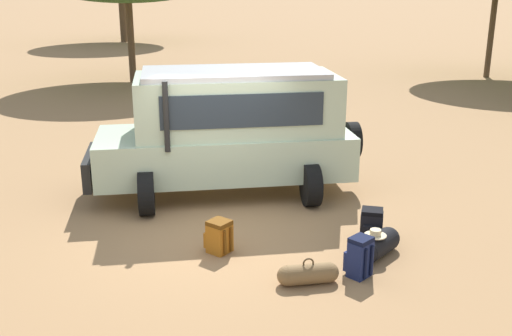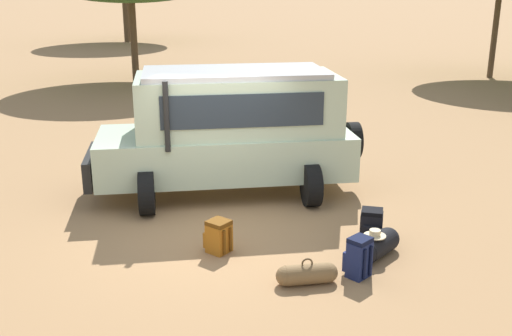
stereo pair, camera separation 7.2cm
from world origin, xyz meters
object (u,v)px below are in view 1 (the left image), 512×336
at_px(duffel_bag_soft_canvas, 308,274).
at_px(duffel_bag_low_black_case, 378,245).
at_px(safari_vehicle, 230,129).
at_px(backpack_beside_front_wheel, 219,237).
at_px(backpack_cluster_center, 359,257).
at_px(backpack_near_rear_wheel, 372,225).

bearing_deg(duffel_bag_soft_canvas, duffel_bag_low_black_case, 45.84).
distance_m(safari_vehicle, backpack_beside_front_wheel, 2.95).
height_order(safari_vehicle, duffel_bag_soft_canvas, safari_vehicle).
height_order(backpack_beside_front_wheel, duffel_bag_soft_canvas, backpack_beside_front_wheel).
distance_m(safari_vehicle, duffel_bag_low_black_case, 3.93).
relative_size(safari_vehicle, duffel_bag_low_black_case, 6.04).
xyz_separation_m(backpack_beside_front_wheel, duffel_bag_soft_canvas, (1.45, -0.82, -0.11)).
distance_m(duffel_bag_low_black_case, duffel_bag_soft_canvas, 1.44).
bearing_deg(duffel_bag_soft_canvas, safari_vehicle, 116.72).
relative_size(backpack_cluster_center, backpack_near_rear_wheel, 1.17).
bearing_deg(duffel_bag_low_black_case, backpack_beside_front_wheel, -175.08).
bearing_deg(safari_vehicle, backpack_cluster_center, -52.21).
bearing_deg(backpack_near_rear_wheel, duffel_bag_soft_canvas, -119.18).
height_order(backpack_near_rear_wheel, duffel_bag_soft_canvas, backpack_near_rear_wheel).
bearing_deg(safari_vehicle, duffel_bag_low_black_case, -42.15).
bearing_deg(backpack_near_rear_wheel, duffel_bag_low_black_case, -82.88).
height_order(backpack_cluster_center, duffel_bag_soft_canvas, backpack_cluster_center).
bearing_deg(backpack_cluster_center, duffel_bag_soft_canvas, -154.62).
distance_m(backpack_beside_front_wheel, backpack_cluster_center, 2.21).
xyz_separation_m(safari_vehicle, backpack_beside_front_wheel, (0.35, -2.74, -1.04)).
xyz_separation_m(safari_vehicle, duffel_bag_low_black_case, (2.79, -2.53, -1.10)).
bearing_deg(safari_vehicle, duffel_bag_soft_canvas, -63.28).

